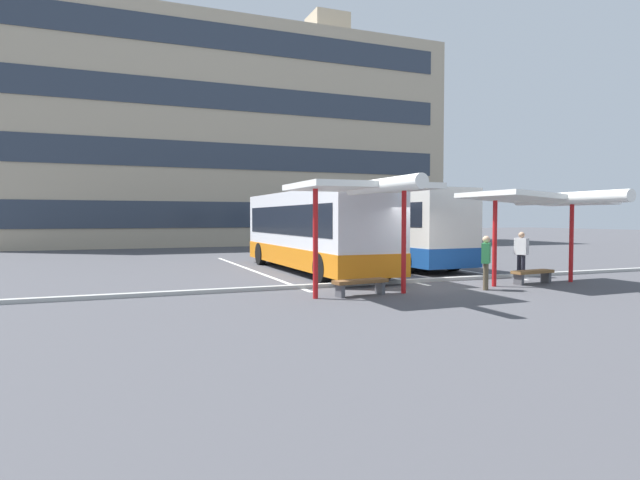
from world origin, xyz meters
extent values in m
plane|color=#47474C|center=(0.00, 0.00, 0.00)|extent=(160.00, 160.00, 0.00)
cube|color=tan|center=(0.00, 29.97, 8.74)|extent=(35.81, 10.23, 17.48)
cube|color=#2D3847|center=(0.00, 24.82, 2.40)|extent=(32.95, 0.08, 1.92)
cube|color=#2D3847|center=(0.00, 24.82, 6.77)|extent=(32.95, 0.08, 1.92)
cube|color=#2D3847|center=(0.00, 24.82, 11.14)|extent=(32.95, 0.08, 1.92)
cube|color=#2D3847|center=(0.00, 24.82, 15.51)|extent=(32.95, 0.08, 1.92)
cube|color=tan|center=(8.95, 29.97, 18.88)|extent=(3.20, 3.20, 2.80)
cube|color=silver|center=(-1.83, 5.42, 1.73)|extent=(2.53, 10.70, 2.91)
cube|color=orange|center=(-1.83, 5.42, 0.65)|extent=(2.57, 10.74, 0.76)
cube|color=black|center=(-1.83, 5.42, 2.07)|extent=(2.56, 9.84, 1.12)
cube|color=black|center=(-1.84, 10.74, 2.08)|extent=(2.20, 0.09, 1.74)
cube|color=silver|center=(-1.82, 4.09, 3.36)|extent=(1.51, 2.20, 0.36)
cylinder|color=black|center=(-2.99, 9.16, 0.50)|extent=(0.30, 1.00, 1.00)
cylinder|color=black|center=(-0.69, 9.17, 0.50)|extent=(0.30, 1.00, 1.00)
cylinder|color=black|center=(-2.96, 1.68, 0.50)|extent=(0.30, 1.00, 1.00)
cylinder|color=black|center=(-0.66, 1.68, 0.50)|extent=(0.30, 1.00, 1.00)
cube|color=silver|center=(2.24, 7.48, 1.79)|extent=(2.90, 11.41, 3.03)
cube|color=#194C9E|center=(2.24, 7.48, 0.65)|extent=(2.94, 11.45, 0.75)
cube|color=black|center=(2.24, 7.48, 2.28)|extent=(2.89, 10.51, 0.94)
cube|color=black|center=(2.00, 13.10, 2.15)|extent=(2.13, 0.17, 1.82)
cube|color=silver|center=(2.30, 6.06, 3.49)|extent=(1.55, 2.26, 0.36)
cylinder|color=black|center=(0.95, 11.49, 0.50)|extent=(0.34, 1.01, 1.00)
cylinder|color=black|center=(3.18, 11.58, 0.50)|extent=(0.34, 1.01, 1.00)
cylinder|color=black|center=(1.30, 3.37, 0.50)|extent=(0.34, 1.01, 1.00)
cylinder|color=black|center=(3.52, 3.47, 0.50)|extent=(0.34, 1.01, 1.00)
cube|color=white|center=(-4.02, 6.83, 0.00)|extent=(0.16, 14.00, 0.01)
cube|color=white|center=(0.00, 6.83, 0.00)|extent=(0.16, 14.00, 0.01)
cube|color=white|center=(4.02, 6.83, 0.00)|extent=(0.16, 14.00, 0.01)
cylinder|color=red|center=(-4.36, -1.33, 1.47)|extent=(0.14, 0.14, 2.94)
cylinder|color=red|center=(-1.64, -1.33, 1.47)|extent=(0.14, 0.14, 2.94)
cube|color=white|center=(-3.00, -1.33, 3.02)|extent=(3.71, 2.68, 0.17)
cylinder|color=white|center=(-3.00, -2.52, 2.99)|extent=(0.36, 3.71, 0.36)
cube|color=brown|center=(-3.00, -1.30, 0.40)|extent=(1.67, 0.62, 0.10)
cube|color=#4C4C51|center=(-3.66, -1.38, 0.17)|extent=(0.16, 0.35, 0.35)
cube|color=#4C4C51|center=(-2.34, -1.21, 0.17)|extent=(0.16, 0.35, 0.35)
cylinder|color=red|center=(1.80, -1.08, 1.35)|extent=(0.14, 0.14, 2.71)
cylinder|color=red|center=(5.01, -1.08, 1.35)|extent=(0.14, 0.14, 2.71)
cube|color=white|center=(3.40, -1.08, 2.79)|extent=(4.21, 2.91, 0.40)
cylinder|color=white|center=(3.40, -2.38, 2.76)|extent=(0.36, 4.21, 0.36)
cube|color=brown|center=(3.40, -1.02, 0.40)|extent=(1.60, 0.57, 0.10)
cube|color=#4C4C51|center=(2.77, -1.09, 0.17)|extent=(0.15, 0.35, 0.35)
cube|color=#4C4C51|center=(4.03, -0.96, 0.17)|extent=(0.15, 0.35, 0.35)
cube|color=#ADADA8|center=(0.00, 0.70, 0.06)|extent=(44.00, 0.24, 0.12)
cylinder|color=brown|center=(0.96, -1.69, 0.40)|extent=(0.14, 0.14, 0.81)
cylinder|color=brown|center=(1.07, -1.58, 0.40)|extent=(0.14, 0.14, 0.81)
cube|color=#338C4C|center=(1.01, -1.63, 1.11)|extent=(0.49, 0.49, 0.60)
sphere|color=tan|center=(1.01, -1.63, 1.52)|extent=(0.22, 0.22, 0.22)
cylinder|color=black|center=(4.56, 0.65, 0.41)|extent=(0.14, 0.14, 0.82)
cylinder|color=black|center=(4.51, 0.81, 0.41)|extent=(0.14, 0.14, 0.82)
cube|color=silver|center=(4.54, 0.73, 1.12)|extent=(0.35, 0.52, 0.61)
sphere|color=tan|center=(4.54, 0.73, 1.54)|extent=(0.22, 0.22, 0.22)
camera|label=1|loc=(-9.46, -14.45, 2.16)|focal=29.65mm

